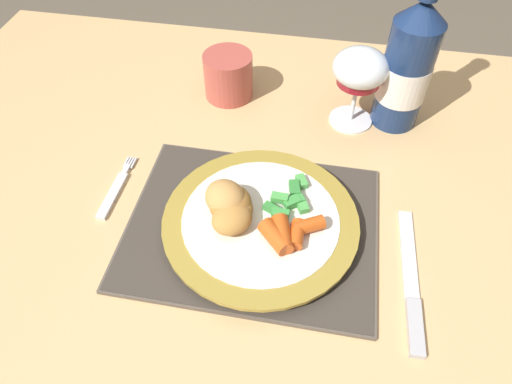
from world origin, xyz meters
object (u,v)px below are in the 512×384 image
Objects in this scene: table_knife at (412,290)px; drinking_cup at (228,75)px; fork at (115,190)px; dinner_plate at (261,222)px; wine_glass at (360,72)px; bottle at (407,66)px; dining_table at (227,219)px.

drinking_cup is at bearing 131.54° from table_knife.
drinking_cup is (0.11, 0.25, 0.04)m from fork.
wine_glass is (0.11, 0.25, 0.08)m from dinner_plate.
bottle is at bearing 56.11° from dinner_plate.
wine_glass reaches higher than dining_table.
wine_glass is at bearing -166.98° from bottle.
drinking_cup reaches higher than table_knife.
wine_glass is at bearing -8.97° from drinking_cup.
bottle is (-0.02, 0.32, 0.10)m from table_knife.
wine_glass is at bearing 105.90° from table_knife.
wine_glass is 0.07m from bottle.
table_knife is 0.46m from drinking_cup.
drinking_cup reaches higher than dining_table.
dining_table is 8.81× the size of fork.
bottle reaches higher than drinking_cup.
dinner_plate is 1.98× the size of wine_glass.
bottle reaches higher than table_knife.
fork is at bearing 168.02° from table_knife.
dinner_plate reaches higher than dining_table.
drinking_cup is at bearing 65.94° from fork.
fork is 0.43m from table_knife.
wine_glass is 1.57× the size of drinking_cup.
dinner_plate is at bearing -69.57° from drinking_cup.
drinking_cup reaches higher than dinner_plate.
table_knife is at bearing -74.10° from wine_glass.
wine_glass is (-0.09, 0.31, 0.09)m from table_knife.
fork reaches higher than dining_table.
dinner_plate is 0.33m from bottle.
dinner_plate is 1.25× the size of table_knife.
dinner_plate is 2.05× the size of fork.
table_knife is at bearing -28.45° from dining_table.
dining_table is at bearing 151.55° from table_knife.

